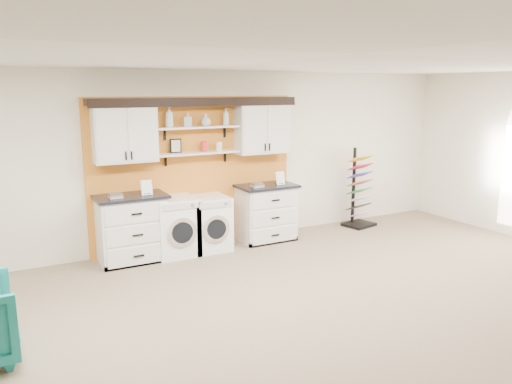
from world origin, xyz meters
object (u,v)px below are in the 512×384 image
dryer (208,223)px  sample_rack (359,200)px  base_cabinet_right (266,213)px  base_cabinet_left (132,228)px  washer (175,226)px

dryer → sample_rack: sample_rack is taller
base_cabinet_right → sample_rack: 1.95m
base_cabinet_right → base_cabinet_left: bearing=-180.0°
washer → dryer: 0.55m
dryer → base_cabinet_right: bearing=0.2°
base_cabinet_left → washer: base_cabinet_left is taller
washer → base_cabinet_left: bearing=179.7°
base_cabinet_left → sample_rack: (4.21, -0.03, -0.02)m
base_cabinet_right → washer: (-1.61, -0.00, -0.03)m
base_cabinet_left → washer: (0.65, -0.00, -0.05)m
base_cabinet_left → dryer: (1.20, -0.00, -0.07)m
dryer → sample_rack: (3.02, -0.03, 0.05)m
base_cabinet_left → sample_rack: bearing=-0.4°
sample_rack → base_cabinet_right: bearing=167.4°
sample_rack → washer: bearing=167.8°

